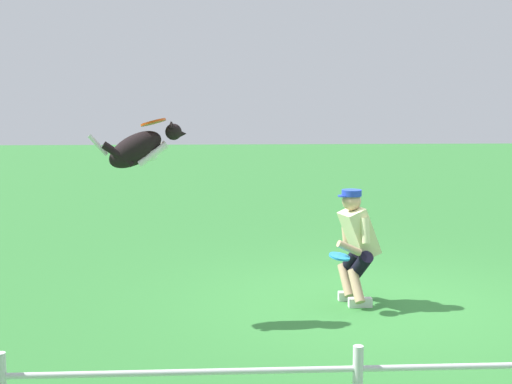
# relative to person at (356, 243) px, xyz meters

# --- Properties ---
(ground_plane) EXTENTS (60.00, 60.00, 0.00)m
(ground_plane) POSITION_rel_person_xyz_m (-0.23, 0.09, -0.70)
(ground_plane) COLOR #327A34
(person) EXTENTS (0.55, 0.66, 1.29)m
(person) POSITION_rel_person_xyz_m (0.00, 0.00, 0.00)
(person) COLOR silver
(person) RESTS_ON ground_plane
(dog) EXTENTS (1.00, 0.38, 0.55)m
(dog) POSITION_rel_person_xyz_m (2.33, 0.45, 1.09)
(dog) COLOR black
(frisbee_flying) EXTENTS (0.32, 0.33, 0.12)m
(frisbee_flying) POSITION_rel_person_xyz_m (2.19, 0.42, 1.36)
(frisbee_flying) COLOR #F34911
(frisbee_held) EXTENTS (0.31, 0.31, 0.07)m
(frisbee_held) POSITION_rel_person_xyz_m (0.24, 0.31, -0.09)
(frisbee_held) COLOR #288FE3
(frisbee_held) RESTS_ON person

